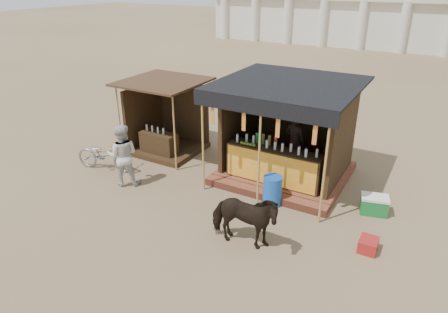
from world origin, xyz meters
The scene contains 9 objects.
ground centered at (0.00, 0.00, 0.00)m, with size 120.00×120.00×0.00m, color #846B4C.
main_stall centered at (1.01, 3.36, 1.02)m, with size 3.60×3.61×2.78m.
secondary_stall centered at (-3.17, 3.24, 0.85)m, with size 2.40×2.40×2.38m.
cow centered at (1.45, -0.12, 0.65)m, with size 0.71×1.55×1.31m, color black.
motorbike centered at (-3.80, 1.14, 0.48)m, with size 0.63×1.81×0.95m, color gray.
bystander centered at (-2.67, 0.75, 0.87)m, with size 0.85×0.66×1.74m, color beige.
blue_barrel centered at (1.31, 1.77, 0.39)m, with size 0.48×0.48×0.77m, color blue.
red_crate centered at (3.82, 1.02, 0.14)m, with size 0.37×0.44×0.28m, color maroon.
cooler centered at (3.63, 2.60, 0.23)m, with size 0.73×0.58×0.46m.
Camera 1 is at (4.57, -6.45, 5.33)m, focal length 32.00 mm.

